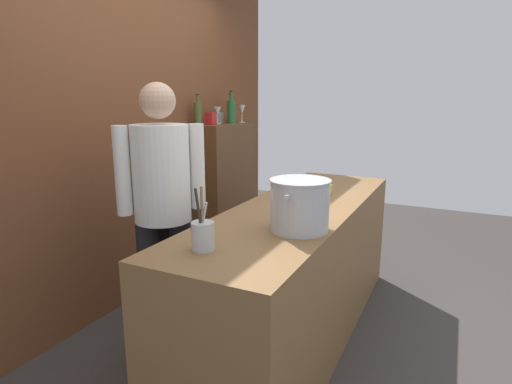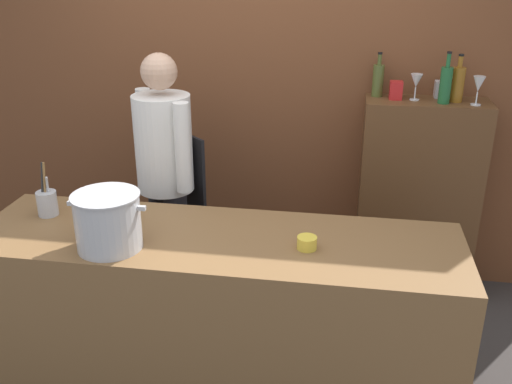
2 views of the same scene
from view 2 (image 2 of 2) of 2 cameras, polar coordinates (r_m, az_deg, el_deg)
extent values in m
plane|color=#383330|center=(3.30, -3.64, -18.55)|extent=(8.00, 8.00, 0.00)
cube|color=brown|center=(3.91, 0.42, 12.82)|extent=(4.40, 0.10, 3.00)
cube|color=brown|center=(3.02, -3.85, -12.11)|extent=(2.39, 0.70, 0.90)
cube|color=brown|center=(3.93, 15.73, -0.72)|extent=(0.76, 0.32, 1.33)
cylinder|color=black|center=(3.64, -7.73, -6.27)|extent=(0.14, 0.14, 0.84)
cylinder|color=black|center=(3.80, -9.28, -5.09)|extent=(0.14, 0.14, 0.84)
cylinder|color=white|center=(3.44, -9.20, 4.80)|extent=(0.34, 0.34, 0.58)
cube|color=black|center=(3.61, -6.47, 1.73)|extent=(0.23, 0.22, 0.52)
cylinder|color=white|center=(3.25, -7.32, 4.37)|extent=(0.09, 0.09, 0.52)
cylinder|color=white|center=(3.62, -10.94, 6.05)|extent=(0.09, 0.09, 0.52)
sphere|color=tan|center=(3.34, -9.65, 11.76)|extent=(0.21, 0.21, 0.21)
cylinder|color=#B7BABF|center=(2.72, -14.53, -2.92)|extent=(0.30, 0.30, 0.26)
cylinder|color=#B7BABF|center=(2.66, -14.81, -0.33)|extent=(0.31, 0.31, 0.01)
cube|color=#B7BABF|center=(2.75, -17.92, -1.07)|extent=(0.04, 0.02, 0.02)
cube|color=#B7BABF|center=(2.62, -11.32, -1.59)|extent=(0.04, 0.02, 0.02)
cylinder|color=#B7BABF|center=(3.18, -20.08, -1.07)|extent=(0.10, 0.10, 0.13)
cylinder|color=#B7BABF|center=(3.16, -19.97, -0.13)|extent=(0.03, 0.05, 0.20)
cylinder|color=olive|center=(3.14, -20.29, 0.43)|extent=(0.03, 0.02, 0.27)
cylinder|color=#262626|center=(3.15, -20.51, 0.43)|extent=(0.02, 0.06, 0.26)
cylinder|color=yellow|center=(2.67, 5.10, -5.06)|extent=(0.09, 0.09, 0.06)
cylinder|color=#1E592D|center=(3.66, 18.35, 10.05)|extent=(0.07, 0.07, 0.22)
cylinder|color=#1E592D|center=(3.64, 18.64, 12.32)|extent=(0.02, 0.02, 0.08)
cylinder|color=black|center=(3.63, 18.73, 13.02)|extent=(0.03, 0.03, 0.01)
cylinder|color=#8C5919|center=(3.73, 19.43, 10.05)|extent=(0.08, 0.08, 0.21)
cylinder|color=#8C5919|center=(3.71, 19.71, 12.12)|extent=(0.03, 0.03, 0.07)
cylinder|color=black|center=(3.70, 19.79, 12.72)|extent=(0.03, 0.03, 0.01)
cylinder|color=#475123|center=(3.75, 12.05, 10.79)|extent=(0.07, 0.07, 0.20)
cylinder|color=#475123|center=(3.72, 12.22, 12.78)|extent=(0.02, 0.02, 0.06)
cylinder|color=black|center=(3.72, 12.27, 13.36)|extent=(0.03, 0.03, 0.01)
cylinder|color=silver|center=(3.72, 15.49, 8.86)|extent=(0.06, 0.06, 0.01)
cylinder|color=silver|center=(3.71, 15.56, 9.47)|extent=(0.01, 0.01, 0.07)
cone|color=silver|center=(3.69, 15.68, 10.64)|extent=(0.07, 0.07, 0.08)
cylinder|color=silver|center=(3.70, 21.03, 8.13)|extent=(0.06, 0.06, 0.01)
cylinder|color=silver|center=(3.70, 21.12, 8.73)|extent=(0.01, 0.01, 0.07)
cone|color=silver|center=(3.68, 21.30, 9.99)|extent=(0.07, 0.07, 0.09)
cube|color=#B2B2B7|center=(3.82, 17.97, 9.70)|extent=(0.08, 0.08, 0.10)
cube|color=red|center=(3.70, 13.76, 9.82)|extent=(0.08, 0.08, 0.11)
camera|label=1|loc=(3.42, -52.77, 3.52)|focal=29.16mm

